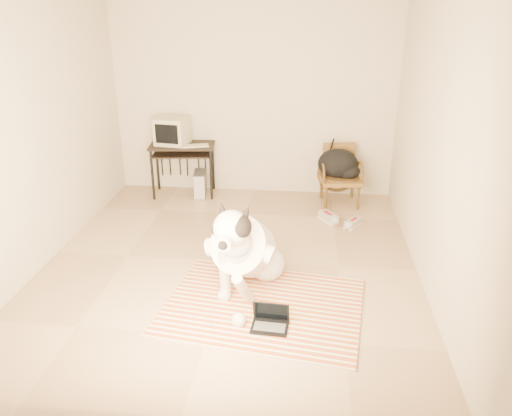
% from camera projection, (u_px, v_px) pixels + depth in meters
% --- Properties ---
extents(floor, '(4.50, 4.50, 0.00)m').
position_uv_depth(floor, '(231.00, 261.00, 5.50)').
color(floor, tan).
rests_on(floor, ground).
extents(wall_back, '(4.50, 0.00, 4.50)m').
position_uv_depth(wall_back, '(253.00, 100.00, 7.04)').
color(wall_back, beige).
rests_on(wall_back, floor).
extents(wall_front, '(4.50, 0.00, 4.50)m').
position_uv_depth(wall_front, '(168.00, 244.00, 2.91)').
color(wall_front, beige).
rests_on(wall_front, floor).
extents(wall_left, '(0.00, 4.50, 4.50)m').
position_uv_depth(wall_left, '(38.00, 137.00, 5.17)').
color(wall_left, beige).
rests_on(wall_left, floor).
extents(wall_right, '(0.00, 4.50, 4.50)m').
position_uv_depth(wall_right, '(434.00, 148.00, 4.78)').
color(wall_right, beige).
rests_on(wall_right, floor).
extents(rug, '(1.97, 1.61, 0.02)m').
position_uv_depth(rug, '(263.00, 306.00, 4.67)').
color(rug, '#D24719').
rests_on(rug, floor).
extents(dog, '(0.71, 1.48, 1.06)m').
position_uv_depth(dog, '(244.00, 250.00, 4.84)').
color(dog, silver).
rests_on(dog, rug).
extents(laptop, '(0.33, 0.25, 0.22)m').
position_uv_depth(laptop, '(270.00, 321.00, 4.35)').
color(laptop, black).
rests_on(laptop, rug).
extents(computer_desk, '(0.96, 0.61, 0.76)m').
position_uv_depth(computer_desk, '(182.00, 152.00, 7.13)').
color(computer_desk, black).
rests_on(computer_desk, floor).
extents(crt_monitor, '(0.48, 0.46, 0.38)m').
position_uv_depth(crt_monitor, '(172.00, 131.00, 7.06)').
color(crt_monitor, '#B3AA8C').
rests_on(crt_monitor, computer_desk).
extents(desk_keyboard, '(0.39, 0.24, 0.02)m').
position_uv_depth(desk_keyboard, '(195.00, 146.00, 6.99)').
color(desk_keyboard, '#B3AA8C').
rests_on(desk_keyboard, computer_desk).
extents(pc_tower, '(0.21, 0.40, 0.36)m').
position_uv_depth(pc_tower, '(200.00, 184.00, 7.28)').
color(pc_tower, '#49494B').
rests_on(pc_tower, floor).
extents(rattan_chair, '(0.59, 0.57, 0.81)m').
position_uv_depth(rattan_chair, '(340.00, 175.00, 6.95)').
color(rattan_chair, brown).
rests_on(rattan_chair, floor).
extents(backpack, '(0.58, 0.46, 0.41)m').
position_uv_depth(backpack, '(340.00, 165.00, 6.87)').
color(backpack, black).
rests_on(backpack, rattan_chair).
extents(sneaker_left, '(0.28, 0.33, 0.11)m').
position_uv_depth(sneaker_left, '(328.00, 218.00, 6.47)').
color(sneaker_left, silver).
rests_on(sneaker_left, floor).
extents(sneaker_right, '(0.25, 0.29, 0.10)m').
position_uv_depth(sneaker_right, '(353.00, 223.00, 6.32)').
color(sneaker_right, silver).
rests_on(sneaker_right, floor).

